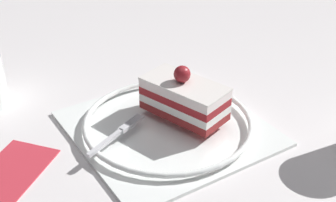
# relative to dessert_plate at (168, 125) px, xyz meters

# --- Properties ---
(ground_plane) EXTENTS (2.40, 2.40, 0.00)m
(ground_plane) POSITION_rel_dessert_plate_xyz_m (-0.02, 0.01, -0.01)
(ground_plane) COLOR silver
(dessert_plate) EXTENTS (0.26, 0.26, 0.02)m
(dessert_plate) POSITION_rel_dessert_plate_xyz_m (0.00, 0.00, 0.00)
(dessert_plate) COLOR white
(dessert_plate) RESTS_ON ground_plane
(cake_slice) EXTENTS (0.13, 0.10, 0.07)m
(cake_slice) POSITION_rel_dessert_plate_xyz_m (0.00, -0.03, 0.03)
(cake_slice) COLOR maroon
(cake_slice) RESTS_ON dessert_plate
(fork) EXTENTS (0.06, 0.10, 0.00)m
(fork) POSITION_rel_dessert_plate_xyz_m (0.00, 0.08, 0.01)
(fork) COLOR silver
(fork) RESTS_ON dessert_plate
(folded_napkin) EXTENTS (0.14, 0.15, 0.00)m
(folded_napkin) POSITION_rel_dessert_plate_xyz_m (0.01, 0.22, -0.01)
(folded_napkin) COLOR #BB2B39
(folded_napkin) RESTS_ON ground_plane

